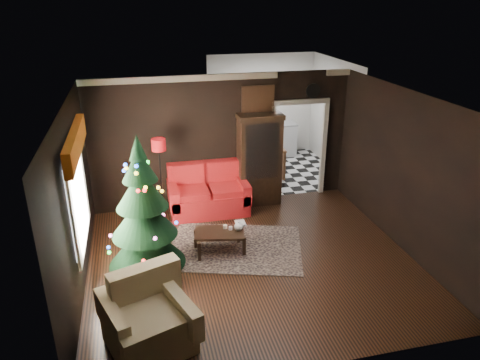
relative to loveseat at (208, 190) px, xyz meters
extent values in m
plane|color=black|center=(0.40, -2.05, -0.50)|extent=(5.50, 5.50, 0.00)
plane|color=white|center=(0.40, -2.05, 2.30)|extent=(5.50, 5.50, 0.00)
plane|color=black|center=(0.40, 0.45, 0.90)|extent=(5.50, 0.00, 5.50)
plane|color=black|center=(0.40, -4.55, 0.90)|extent=(5.50, 0.00, 5.50)
plane|color=black|center=(-2.35, -2.05, 0.90)|extent=(0.00, 5.50, 5.50)
plane|color=black|center=(3.15, -2.05, 0.90)|extent=(0.00, 5.50, 5.50)
cube|color=white|center=(-2.31, -1.85, 0.95)|extent=(0.05, 1.60, 1.40)
cube|color=#833B0B|center=(-2.23, -1.85, 1.77)|extent=(0.12, 2.10, 0.35)
plane|color=silver|center=(2.10, 1.95, -0.50)|extent=(3.00, 3.00, 0.00)
cube|color=white|center=(2.10, 3.40, 1.20)|extent=(0.70, 0.06, 0.70)
cube|color=#5A394E|center=(0.22, -1.55, -0.49)|extent=(2.76, 2.34, 0.01)
cylinder|color=white|center=(0.04, -1.52, -0.07)|extent=(0.10, 0.10, 0.06)
cylinder|color=white|center=(0.12, -1.59, -0.07)|extent=(0.08, 0.08, 0.06)
imported|color=gray|center=(0.26, -1.41, 0.02)|extent=(0.18, 0.02, 0.25)
cylinder|color=silver|center=(2.35, 0.40, 1.88)|extent=(0.32, 0.32, 0.06)
cube|color=#A96339|center=(1.15, 0.41, 1.75)|extent=(0.62, 0.05, 0.52)
cube|color=silver|center=(2.10, 3.15, -0.05)|extent=(1.80, 0.60, 0.90)
camera|label=1|loc=(-1.36, -8.50, 3.78)|focal=33.81mm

